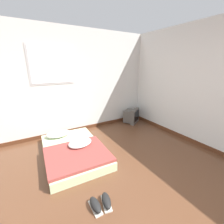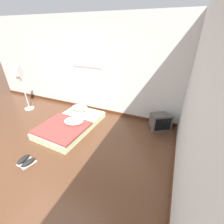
# 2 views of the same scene
# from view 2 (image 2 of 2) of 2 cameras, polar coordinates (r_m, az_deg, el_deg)

# --- Properties ---
(ground_plane) EXTENTS (20.00, 20.00, 0.00)m
(ground_plane) POSITION_cam_2_polar(r_m,az_deg,el_deg) (3.29, -35.33, -20.74)
(ground_plane) COLOR brown
(wall_back) EXTENTS (7.53, 0.08, 2.60)m
(wall_back) POSITION_cam_2_polar(r_m,az_deg,el_deg) (4.42, -8.78, 16.28)
(wall_back) COLOR silver
(wall_back) RESTS_ON ground_plane
(wall_right) EXTENTS (0.08, 8.08, 2.60)m
(wall_right) POSITION_cam_2_polar(r_m,az_deg,el_deg) (1.28, 31.44, -24.61)
(wall_right) COLOR silver
(wall_right) RESTS_ON ground_plane
(mattress_bed) EXTENTS (1.17, 1.76, 0.30)m
(mattress_bed) POSITION_cam_2_polar(r_m,az_deg,el_deg) (4.01, -15.35, -4.22)
(mattress_bed) COLOR beige
(mattress_bed) RESTS_ON ground_plane
(crt_tv) EXTENTS (0.57, 0.55, 0.45)m
(crt_tv) POSITION_cam_2_polar(r_m,az_deg,el_deg) (3.93, 17.79, -3.55)
(crt_tv) COLOR #56514C
(crt_tv) RESTS_ON ground_plane
(sneaker_pair) EXTENTS (0.29, 0.29, 0.10)m
(sneaker_pair) POSITION_cam_2_polar(r_m,az_deg,el_deg) (3.39, -29.97, -15.92)
(sneaker_pair) COLOR silver
(sneaker_pair) RESTS_ON ground_plane
(standing_fan) EXTENTS (0.29, 0.35, 1.34)m
(standing_fan) POSITION_cam_2_polar(r_m,az_deg,el_deg) (5.18, -31.42, 10.67)
(standing_fan) COLOR silver
(standing_fan) RESTS_ON ground_plane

